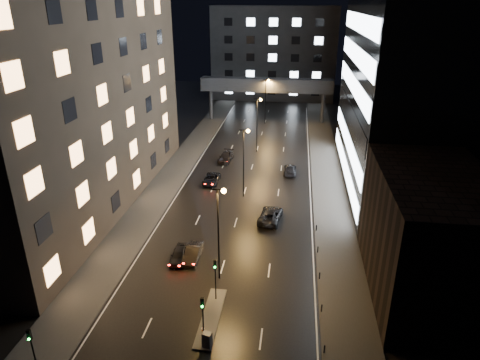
{
  "coord_description": "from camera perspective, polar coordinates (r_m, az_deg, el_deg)",
  "views": [
    {
      "loc": [
        6.92,
        -28.02,
        26.48
      ],
      "look_at": [
        -0.05,
        24.62,
        4.0
      ],
      "focal_mm": 32.0,
      "sensor_mm": 36.0,
      "label": 1
    }
  ],
  "objects": [
    {
      "name": "building_far",
      "position": [
        126.98,
        4.57,
        16.56
      ],
      "size": [
        34.0,
        14.0,
        25.0
      ],
      "primitive_type": "cube",
      "color": "#333335",
      "rests_on": "ground"
    },
    {
      "name": "car_toward_a",
      "position": [
        55.53,
        4.09,
        -4.68
      ],
      "size": [
        3.28,
        5.93,
        1.57
      ],
      "primitive_type": "imported",
      "rotation": [
        0.0,
        0.0,
        3.02
      ],
      "color": "black",
      "rests_on": "ground"
    },
    {
      "name": "sidewalk_right",
      "position": [
        68.55,
        11.62,
        -0.2
      ],
      "size": [
        5.0,
        110.0,
        0.15
      ],
      "primitive_type": "cube",
      "color": "#383533",
      "rests_on": "ground"
    },
    {
      "name": "streetlight_near",
      "position": [
        41.74,
        -2.72,
        -5.68
      ],
      "size": [
        1.45,
        0.5,
        10.15
      ],
      "color": "black",
      "rests_on": "ground"
    },
    {
      "name": "car_away_d",
      "position": [
        75.67,
        -1.91,
        3.06
      ],
      "size": [
        2.49,
        5.36,
        1.51
      ],
      "primitive_type": "imported",
      "rotation": [
        0.0,
        0.0,
        -0.07
      ],
      "color": "black",
      "rests_on": "ground"
    },
    {
      "name": "building_right_low",
      "position": [
        44.28,
        23.92,
        -6.77
      ],
      "size": [
        10.0,
        18.0,
        12.0
      ],
      "primitive_type": "cube",
      "color": "black",
      "rests_on": "ground"
    },
    {
      "name": "streetlight_far",
      "position": [
        98.31,
        3.52,
        11.18
      ],
      "size": [
        1.45,
        0.5,
        10.15
      ],
      "color": "black",
      "rests_on": "ground"
    },
    {
      "name": "bollard_row",
      "position": [
        43.35,
        10.69,
        -14.42
      ],
      "size": [
        0.12,
        25.12,
        0.9
      ],
      "color": "black",
      "rests_on": "ground"
    },
    {
      "name": "traffic_signal_corner",
      "position": [
        37.12,
        -26.01,
        -19.23
      ],
      "size": [
        0.28,
        0.34,
        4.4
      ],
      "color": "black",
      "rests_on": "ground"
    },
    {
      "name": "sidewalk_left",
      "position": [
        71.03,
        -8.89,
        0.84
      ],
      "size": [
        5.0,
        110.0,
        0.15
      ],
      "primitive_type": "cube",
      "color": "#383533",
      "rests_on": "ground"
    },
    {
      "name": "car_away_c",
      "position": [
        66.66,
        -3.84,
        0.12
      ],
      "size": [
        2.33,
        4.89,
        1.35
      ],
      "primitive_type": "imported",
      "rotation": [
        0.0,
        0.0,
        -0.02
      ],
      "color": "black",
      "rests_on": "ground"
    },
    {
      "name": "traffic_signal_far",
      "position": [
        36.33,
        -4.98,
        -17.22
      ],
      "size": [
        0.28,
        0.34,
        4.4
      ],
      "color": "black",
      "rests_on": "median_island"
    },
    {
      "name": "ground",
      "position": [
        73.32,
        1.62,
        1.77
      ],
      "size": [
        160.0,
        160.0,
        0.0
      ],
      "primitive_type": "plane",
      "color": "black",
      "rests_on": "ground"
    },
    {
      "name": "car_away_a",
      "position": [
        47.93,
        -8.08,
        -9.83
      ],
      "size": [
        1.93,
        4.28,
        1.43
      ],
      "primitive_type": "imported",
      "rotation": [
        0.0,
        0.0,
        0.06
      ],
      "color": "black",
      "rests_on": "ground"
    },
    {
      "name": "building_right_glass",
      "position": [
        66.64,
        24.49,
        17.6
      ],
      "size": [
        20.0,
        36.0,
        45.0
      ],
      "primitive_type": "cube",
      "color": "black",
      "rests_on": "ground"
    },
    {
      "name": "car_toward_b",
      "position": [
        70.62,
        6.7,
        1.39
      ],
      "size": [
        2.03,
        4.96,
        1.44
      ],
      "primitive_type": "imported",
      "rotation": [
        0.0,
        0.0,
        3.15
      ],
      "color": "black",
      "rests_on": "ground"
    },
    {
      "name": "streetlight_mid_b",
      "position": [
        78.89,
        2.41,
        8.26
      ],
      "size": [
        1.45,
        0.5,
        10.15
      ],
      "color": "black",
      "rests_on": "ground"
    },
    {
      "name": "cone_a",
      "position": [
        39.14,
        -4.96,
        -19.18
      ],
      "size": [
        0.42,
        0.42,
        0.56
      ],
      "primitive_type": "cone",
      "rotation": [
        0.0,
        0.0,
        -0.33
      ],
      "color": "#F44B0C",
      "rests_on": "ground"
    },
    {
      "name": "utility_cabinet",
      "position": [
        37.37,
        -4.41,
        -20.47
      ],
      "size": [
        0.84,
        0.71,
        1.37
      ],
      "primitive_type": "cube",
      "rotation": [
        0.0,
        0.0,
        -0.24
      ],
      "color": "#545457",
      "rests_on": "median_island"
    },
    {
      "name": "skybridge",
      "position": [
        99.92,
        3.54,
        12.44
      ],
      "size": [
        30.0,
        3.0,
        10.0
      ],
      "color": "#333335",
      "rests_on": "ground"
    },
    {
      "name": "car_away_b",
      "position": [
        48.0,
        -6.29,
        -9.66
      ],
      "size": [
        1.57,
        4.38,
        1.44
      ],
      "primitive_type": "imported",
      "rotation": [
        0.0,
        0.0,
        -0.01
      ],
      "color": "black",
      "rests_on": "ground"
    },
    {
      "name": "traffic_signal_near",
      "position": [
        40.59,
        -3.31,
        -12.28
      ],
      "size": [
        0.28,
        0.34,
        4.4
      ],
      "color": "black",
      "rests_on": "median_island"
    },
    {
      "name": "building_left",
      "position": [
        60.11,
        -22.63,
        15.09
      ],
      "size": [
        15.0,
        48.0,
        40.0
      ],
      "primitive_type": "cube",
      "color": "#2D2319",
      "rests_on": "ground"
    },
    {
      "name": "streetlight_mid_a",
      "position": [
        59.85,
        0.63,
        3.45
      ],
      "size": [
        1.45,
        0.5,
        10.15
      ],
      "color": "black",
      "rests_on": "ground"
    },
    {
      "name": "median_island",
      "position": [
        40.52,
        -3.89,
        -17.78
      ],
      "size": [
        1.6,
        8.0,
        0.15
      ],
      "primitive_type": "cube",
      "color": "#383533",
      "rests_on": "ground"
    }
  ]
}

